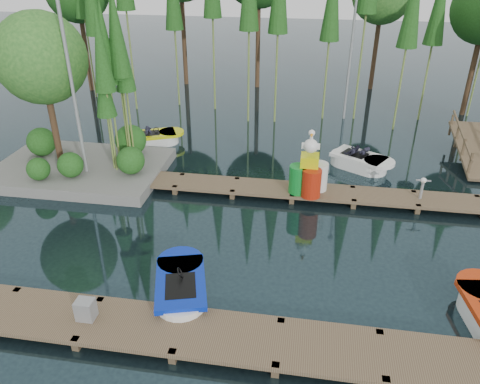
% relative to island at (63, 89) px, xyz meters
% --- Properties ---
extents(ground_plane, '(90.00, 90.00, 0.00)m').
position_rel_island_xyz_m(ground_plane, '(6.30, -3.29, -3.18)').
color(ground_plane, '#1C2E34').
extents(near_dock, '(18.00, 1.50, 0.50)m').
position_rel_island_xyz_m(near_dock, '(6.30, -7.79, -2.95)').
color(near_dock, brown).
rests_on(near_dock, ground).
extents(far_dock, '(15.00, 1.20, 0.50)m').
position_rel_island_xyz_m(far_dock, '(7.30, -0.79, -2.95)').
color(far_dock, brown).
rests_on(far_dock, ground).
extents(island, '(6.20, 4.20, 6.75)m').
position_rel_island_xyz_m(island, '(0.00, 0.00, 0.00)').
color(island, slate).
rests_on(island, ground).
extents(lamp_island, '(0.30, 0.30, 7.25)m').
position_rel_island_xyz_m(lamp_island, '(0.80, -0.79, 1.08)').
color(lamp_island, gray).
rests_on(lamp_island, ground).
extents(lamp_rear, '(0.30, 0.30, 7.25)m').
position_rel_island_xyz_m(lamp_rear, '(10.30, 7.71, 1.08)').
color(lamp_rear, gray).
rests_on(lamp_rear, ground).
extents(ramp, '(1.50, 3.94, 1.49)m').
position_rel_island_xyz_m(ramp, '(15.30, 3.21, -2.60)').
color(ramp, brown).
rests_on(ramp, ground).
extents(boat_blue, '(1.86, 2.85, 0.88)m').
position_rel_island_xyz_m(boat_blue, '(5.93, -6.42, -2.93)').
color(boat_blue, white).
rests_on(boat_blue, ground).
extents(boat_yellow_far, '(2.63, 1.97, 1.20)m').
position_rel_island_xyz_m(boat_yellow_far, '(2.09, 3.03, -2.93)').
color(boat_yellow_far, white).
rests_on(boat_yellow_far, ground).
extents(boat_white_far, '(2.77, 2.29, 1.20)m').
position_rel_island_xyz_m(boat_white_far, '(10.72, 1.95, -2.91)').
color(boat_white_far, white).
rests_on(boat_white_far, ground).
extents(utility_cabinet, '(0.40, 0.34, 0.49)m').
position_rel_island_xyz_m(utility_cabinet, '(4.13, -7.79, -2.64)').
color(utility_cabinet, gray).
rests_on(utility_cabinet, near_dock).
extents(yellow_barrel, '(0.55, 0.55, 0.83)m').
position_rel_island_xyz_m(yellow_barrel, '(8.72, -0.79, -2.47)').
color(yellow_barrel, '#D0D60B').
rests_on(yellow_barrel, far_dock).
extents(drum_cluster, '(1.28, 1.17, 2.21)m').
position_rel_island_xyz_m(drum_cluster, '(8.83, -0.95, -2.23)').
color(drum_cluster, '#0E8026').
rests_on(drum_cluster, far_dock).
extents(seagull_post, '(0.47, 0.25, 0.75)m').
position_rel_island_xyz_m(seagull_post, '(12.49, -0.79, -2.38)').
color(seagull_post, gray).
rests_on(seagull_post, far_dock).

